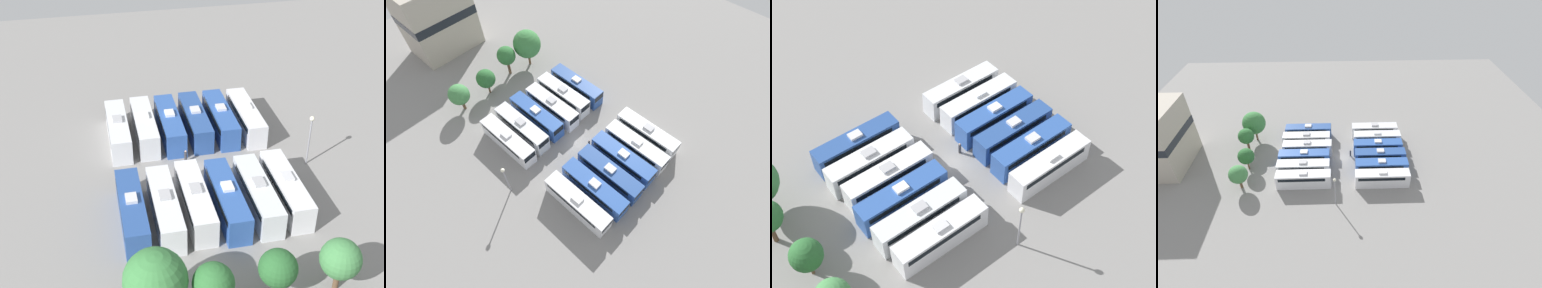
# 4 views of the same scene
# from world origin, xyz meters

# --- Properties ---
(ground_plane) EXTENTS (117.05, 117.05, 0.00)m
(ground_plane) POSITION_xyz_m (0.00, 0.00, 0.00)
(ground_plane) COLOR gray
(bus_0) EXTENTS (2.58, 11.26, 3.69)m
(bus_0) POSITION_xyz_m (-8.77, -8.01, 1.84)
(bus_0) COLOR silver
(bus_0) RESTS_ON ground_plane
(bus_1) EXTENTS (2.58, 11.26, 3.69)m
(bus_1) POSITION_xyz_m (-5.29, -8.27, 1.84)
(bus_1) COLOR #2D56A8
(bus_1) RESTS_ON ground_plane
(bus_2) EXTENTS (2.58, 11.26, 3.69)m
(bus_2) POSITION_xyz_m (-1.80, -8.34, 1.84)
(bus_2) COLOR #284C93
(bus_2) RESTS_ON ground_plane
(bus_3) EXTENTS (2.58, 11.26, 3.69)m
(bus_3) POSITION_xyz_m (1.71, -8.19, 1.84)
(bus_3) COLOR #2D56A8
(bus_3) RESTS_ON ground_plane
(bus_4) EXTENTS (2.58, 11.26, 3.69)m
(bus_4) POSITION_xyz_m (5.06, -8.34, 1.84)
(bus_4) COLOR silver
(bus_4) RESTS_ON ground_plane
(bus_5) EXTENTS (2.58, 11.26, 3.69)m
(bus_5) POSITION_xyz_m (8.56, -8.08, 1.84)
(bus_5) COLOR silver
(bus_5) RESTS_ON ground_plane
(bus_6) EXTENTS (2.58, 11.26, 3.69)m
(bus_6) POSITION_xyz_m (-8.51, 8.21, 1.84)
(bus_6) COLOR silver
(bus_6) RESTS_ON ground_plane
(bus_7) EXTENTS (2.58, 11.26, 3.69)m
(bus_7) POSITION_xyz_m (-5.16, 8.53, 1.84)
(bus_7) COLOR silver
(bus_7) RESTS_ON ground_plane
(bus_8) EXTENTS (2.58, 11.26, 3.69)m
(bus_8) POSITION_xyz_m (-1.64, 8.62, 1.84)
(bus_8) COLOR #2D56A8
(bus_8) RESTS_ON ground_plane
(bus_9) EXTENTS (2.58, 11.26, 3.69)m
(bus_9) POSITION_xyz_m (1.78, 8.19, 1.84)
(bus_9) COLOR silver
(bus_9) RESTS_ON ground_plane
(bus_10) EXTENTS (2.58, 11.26, 3.69)m
(bus_10) POSITION_xyz_m (5.16, 8.64, 1.84)
(bus_10) COLOR silver
(bus_10) RESTS_ON ground_plane
(bus_11) EXTENTS (2.58, 11.26, 3.69)m
(bus_11) POSITION_xyz_m (8.64, 8.47, 1.84)
(bus_11) COLOR #284C93
(bus_11) RESTS_ON ground_plane
(worker_person) EXTENTS (0.36, 0.36, 1.71)m
(worker_person) POSITION_xyz_m (0.85, -1.78, 0.79)
(worker_person) COLOR #333338
(worker_person) RESTS_ON ground_plane
(light_pole) EXTENTS (0.60, 0.60, 6.75)m
(light_pole) POSITION_xyz_m (-13.78, 1.63, 4.67)
(light_pole) COLOR gray
(light_pole) RESTS_ON ground_plane
(tree_0) EXTENTS (3.82, 3.82, 5.61)m
(tree_0) POSITION_xyz_m (-8.72, 21.12, 3.67)
(tree_0) COLOR brown
(tree_0) RESTS_ON ground_plane
(tree_1) EXTENTS (3.57, 3.57, 5.39)m
(tree_1) POSITION_xyz_m (-2.89, 20.95, 3.58)
(tree_1) COLOR brown
(tree_1) RESTS_ON ground_plane
(tree_2) EXTENTS (3.65, 3.65, 6.33)m
(tree_2) POSITION_xyz_m (3.31, 22.25, 4.44)
(tree_2) COLOR brown
(tree_2) RESTS_ON ground_plane
(tree_3) EXTENTS (5.53, 5.53, 7.77)m
(tree_3) POSITION_xyz_m (8.03, 21.38, 5.00)
(tree_3) COLOR brown
(tree_3) RESTS_ON ground_plane
(depot_building) EXTENTS (13.46, 9.07, 14.43)m
(depot_building) POSITION_xyz_m (-0.44, 39.02, 7.29)
(depot_building) COLOR #B2A899
(depot_building) RESTS_ON ground_plane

